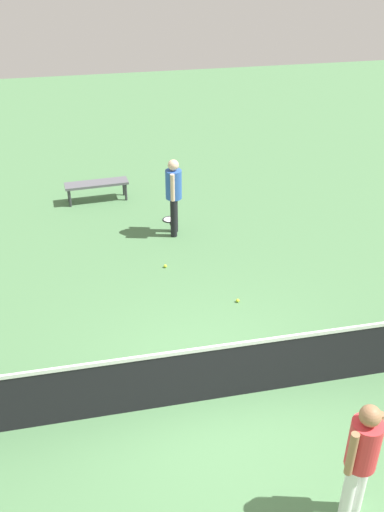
# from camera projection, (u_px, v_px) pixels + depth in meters

# --- Properties ---
(ground_plane) EXTENTS (40.00, 40.00, 0.00)m
(ground_plane) POSITION_uv_depth(u_px,v_px,m) (219.00, 398.00, 8.21)
(ground_plane) COLOR #4C7A4C
(court_net) EXTENTS (10.09, 0.09, 1.07)m
(court_net) POSITION_uv_depth(u_px,v_px,m) (219.00, 371.00, 7.95)
(court_net) COLOR #4C4C51
(court_net) RESTS_ON ground_plane
(player_near_side) EXTENTS (0.42, 0.52, 1.70)m
(player_near_side) POSITION_uv_depth(u_px,v_px,m) (174.00, 191.00, 11.93)
(player_near_side) COLOR black
(player_near_side) RESTS_ON ground_plane
(player_far_side) EXTENTS (0.50, 0.46, 1.70)m
(player_far_side) POSITION_uv_depth(u_px,v_px,m) (362.00, 454.00, 6.10)
(player_far_side) COLOR white
(player_far_side) RESTS_ON ground_plane
(tennis_racket_near_player) EXTENTS (0.31, 0.58, 0.03)m
(tennis_racket_near_player) POSITION_uv_depth(u_px,v_px,m) (170.00, 220.00, 12.98)
(tennis_racket_near_player) COLOR black
(tennis_racket_near_player) RESTS_ON ground_plane
(tennis_ball_near_player) EXTENTS (0.07, 0.07, 0.07)m
(tennis_ball_near_player) POSITION_uv_depth(u_px,v_px,m) (165.00, 266.00, 11.23)
(tennis_ball_near_player) COLOR #C6E033
(tennis_ball_near_player) RESTS_ON ground_plane
(tennis_ball_by_net) EXTENTS (0.07, 0.07, 0.07)m
(tennis_ball_by_net) POSITION_uv_depth(u_px,v_px,m) (27.00, 399.00, 8.13)
(tennis_ball_by_net) COLOR #C6E033
(tennis_ball_by_net) RESTS_ON ground_plane
(tennis_ball_midcourt) EXTENTS (0.07, 0.07, 0.07)m
(tennis_ball_midcourt) POSITION_uv_depth(u_px,v_px,m) (238.00, 301.00, 10.22)
(tennis_ball_midcourt) COLOR #C6E033
(tennis_ball_midcourt) RESTS_ON ground_plane
(courtside_bench) EXTENTS (1.52, 0.49, 0.48)m
(courtside_bench) POSITION_uv_depth(u_px,v_px,m) (97.00, 185.00, 13.67)
(courtside_bench) COLOR #595960
(courtside_bench) RESTS_ON ground_plane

